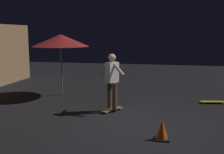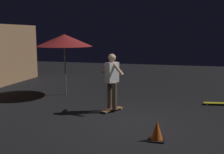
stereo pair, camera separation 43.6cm
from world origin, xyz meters
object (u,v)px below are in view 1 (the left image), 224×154
at_px(patio_umbrella, 61,40).
at_px(skateboard_ridden, 112,109).
at_px(skater, 112,77).
at_px(traffic_cone, 162,130).
at_px(skateboard_spare, 212,102).

relative_size(patio_umbrella, skateboard_ridden, 3.01).
bearing_deg(skateboard_ridden, skater, 26.57).
bearing_deg(traffic_cone, skateboard_ridden, 38.21).
bearing_deg(traffic_cone, skater, 38.21).
bearing_deg(skateboard_spare, traffic_cone, 156.03).
distance_m(skater, traffic_cone, 2.63).
distance_m(patio_umbrella, traffic_cone, 5.64).
distance_m(skateboard_spare, skater, 3.64).
relative_size(skateboard_spare, skater, 0.48).
bearing_deg(skateboard_ridden, patio_umbrella, 53.04).
distance_m(skateboard_ridden, skateboard_spare, 3.51).
xyz_separation_m(skateboard_ridden, skateboard_spare, (1.60, -3.12, 0.00)).
relative_size(skater, traffic_cone, 3.63).
distance_m(skateboard_ridden, traffic_cone, 2.50).
xyz_separation_m(skater, traffic_cone, (-1.96, -1.54, -0.83)).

